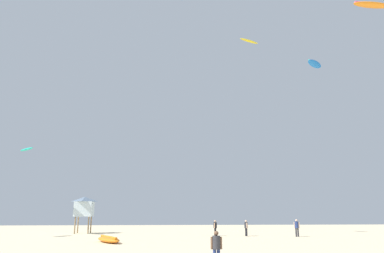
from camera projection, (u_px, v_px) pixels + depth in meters
person_foreground at (216, 246)px, 15.98m from camera, size 0.51×0.35×1.54m
person_midground at (215, 227)px, 37.59m from camera, size 0.35×0.47×1.57m
person_left at (246, 227)px, 37.23m from camera, size 0.36×0.52×1.59m
person_right at (297, 226)px, 36.19m from camera, size 0.51×0.38×1.70m
kite_grounded_near at (109, 239)px, 29.04m from camera, size 2.88×4.37×0.51m
lifeguard_tower at (84, 206)px, 42.32m from camera, size 2.30×2.30×4.15m
kite_aloft_0 at (315, 64)px, 53.94m from camera, size 3.48×3.11×0.92m
kite_aloft_1 at (372, 5)px, 34.03m from camera, size 3.91×1.39×0.51m
kite_aloft_2 at (249, 41)px, 38.48m from camera, size 2.41×1.66×0.46m
kite_aloft_5 at (27, 149)px, 39.70m from camera, size 2.39×2.49×0.48m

